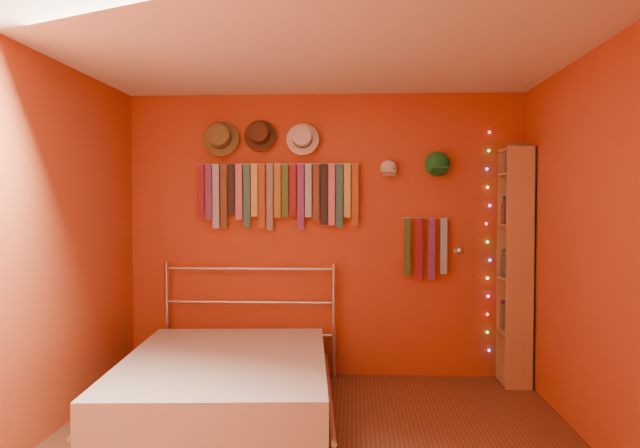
% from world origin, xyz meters
% --- Properties ---
extents(back_wall, '(3.50, 0.02, 2.50)m').
position_xyz_m(back_wall, '(0.00, 1.75, 1.25)').
color(back_wall, '#A04119').
rests_on(back_wall, ground).
extents(right_wall, '(0.02, 3.50, 2.50)m').
position_xyz_m(right_wall, '(1.75, 0.00, 1.25)').
color(right_wall, '#A04119').
rests_on(right_wall, ground).
extents(left_wall, '(0.02, 3.50, 2.50)m').
position_xyz_m(left_wall, '(-1.75, 0.00, 1.25)').
color(left_wall, '#A04119').
rests_on(left_wall, ground).
extents(ceiling, '(3.50, 3.50, 0.02)m').
position_xyz_m(ceiling, '(0.00, 0.00, 2.50)').
color(ceiling, white).
rests_on(ceiling, back_wall).
extents(tie_rack, '(1.45, 0.03, 0.59)m').
position_xyz_m(tie_rack, '(-0.42, 1.68, 1.63)').
color(tie_rack, '#BBBBC0').
rests_on(tie_rack, back_wall).
extents(small_tie_rack, '(0.40, 0.03, 0.54)m').
position_xyz_m(small_tie_rack, '(0.88, 1.69, 1.16)').
color(small_tie_rack, '#BBBBC0').
rests_on(small_tie_rack, back_wall).
extents(fedora_olive, '(0.32, 0.18, 0.32)m').
position_xyz_m(fedora_olive, '(-0.92, 1.65, 2.11)').
color(fedora_olive, brown).
rests_on(fedora_olive, back_wall).
extents(fedora_brown, '(0.28, 0.15, 0.28)m').
position_xyz_m(fedora_brown, '(-0.57, 1.65, 2.14)').
color(fedora_brown, '#402717').
rests_on(fedora_brown, back_wall).
extents(fedora_white, '(0.29, 0.16, 0.28)m').
position_xyz_m(fedora_white, '(-0.20, 1.65, 2.10)').
color(fedora_white, silver).
rests_on(fedora_white, back_wall).
extents(cap_white, '(0.16, 0.20, 0.16)m').
position_xyz_m(cap_white, '(0.56, 1.70, 1.84)').
color(cap_white, silver).
rests_on(cap_white, back_wall).
extents(cap_green, '(0.20, 0.25, 0.20)m').
position_xyz_m(cap_green, '(0.98, 1.70, 1.88)').
color(cap_green, '#1B7C33').
rests_on(cap_green, back_wall).
extents(fairy_lights, '(0.06, 0.02, 1.93)m').
position_xyz_m(fairy_lights, '(1.43, 1.71, 1.20)').
color(fairy_lights, '#FF3333').
rests_on(fairy_lights, back_wall).
extents(reading_lamp, '(0.07, 0.28, 0.08)m').
position_xyz_m(reading_lamp, '(1.14, 1.53, 1.13)').
color(reading_lamp, '#BBBBC0').
rests_on(reading_lamp, back_wall).
extents(bookshelf, '(0.25, 0.34, 2.00)m').
position_xyz_m(bookshelf, '(1.66, 1.53, 1.02)').
color(bookshelf, '#AB894D').
rests_on(bookshelf, ground).
extents(bed, '(1.66, 2.14, 1.01)m').
position_xyz_m(bed, '(-0.66, 0.60, 0.23)').
color(bed, '#BBBBC0').
rests_on(bed, ground).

